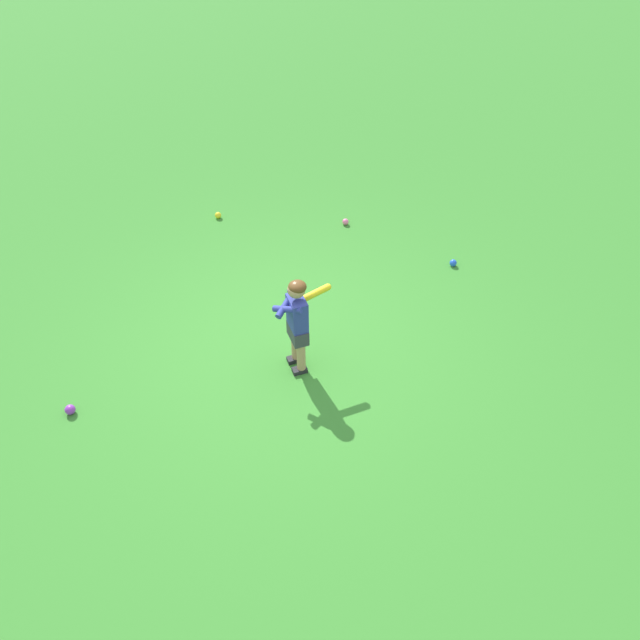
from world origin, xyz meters
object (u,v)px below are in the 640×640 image
Objects in this scene: play_ball_far_right at (291,291)px; play_ball_behind_batter at (70,410)px; play_ball_center_lawn at (345,222)px; child_batter at (298,318)px; play_ball_far_left at (218,215)px; play_ball_midfield at (453,263)px.

play_ball_behind_batter is (-0.03, -2.75, 0.00)m from play_ball_far_right.
play_ball_center_lawn is 4.38m from play_ball_behind_batter.
play_ball_center_lawn is at bearing 113.02° from play_ball_far_right.
child_batter is 12.15× the size of play_ball_center_lawn.
play_ball_behind_batter is (2.00, -3.14, 0.00)m from play_ball_far_left.
play_ball_far_left is (-3.00, 1.13, -0.60)m from child_batter.
child_batter is 11.87× the size of play_ball_far_left.
child_batter is at bearing -54.63° from play_ball_center_lawn.
play_ball_center_lawn is 1.66m from play_ball_midfield.
play_ball_midfield is 3.34m from play_ball_far_left.
play_ball_far_right is at bearing -117.11° from play_ball_midfield.
play_ball_far_left reaches higher than play_ball_center_lawn.
play_ball_center_lawn is 0.92× the size of play_ball_far_right.
child_batter is 1.36m from play_ball_far_right.
play_ball_midfield is 2.11m from play_ball_far_right.
play_ball_far_right is at bearing -10.96° from play_ball_far_left.
play_ball_far_right is (0.67, -1.59, 0.00)m from play_ball_center_lawn.
play_ball_center_lawn is 0.98× the size of play_ball_far_left.
play_ball_midfield is at bearing 10.05° from play_ball_center_lawn.
child_batter reaches higher than play_ball_midfield.
play_ball_midfield is at bearing 90.25° from child_batter.
child_batter is at bearing -89.75° from play_ball_midfield.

